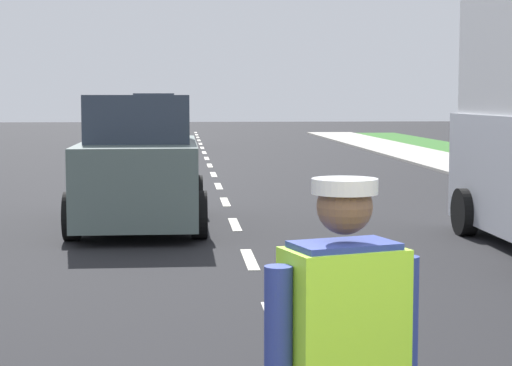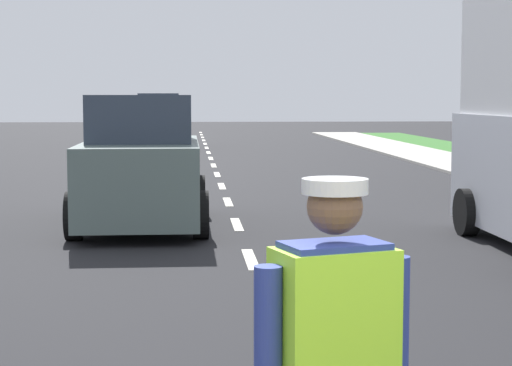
% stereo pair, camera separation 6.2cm
% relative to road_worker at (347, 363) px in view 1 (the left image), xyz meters
% --- Properties ---
extents(ground_plane, '(96.00, 96.00, 0.00)m').
position_rel_road_worker_xyz_m(ground_plane, '(0.17, 19.62, -0.93)').
color(ground_plane, black).
extents(lane_center_line, '(0.14, 46.40, 0.01)m').
position_rel_road_worker_xyz_m(lane_center_line, '(0.17, 23.82, -0.93)').
color(lane_center_line, silver).
rests_on(lane_center_line, ground).
extents(road_worker, '(0.71, 0.52, 1.67)m').
position_rel_road_worker_xyz_m(road_worker, '(0.00, 0.00, 0.00)').
color(road_worker, '#383D4C').
rests_on(road_worker, ground).
extents(car_oncoming_lead, '(1.98, 3.99, 2.01)m').
position_rel_road_worker_xyz_m(car_oncoming_lead, '(-1.28, 10.27, 0.00)').
color(car_oncoming_lead, slate).
rests_on(car_oncoming_lead, ground).
extents(car_oncoming_third, '(2.04, 4.39, 2.12)m').
position_rel_road_worker_xyz_m(car_oncoming_third, '(-1.68, 32.32, 0.06)').
color(car_oncoming_third, silver).
rests_on(car_oncoming_third, ground).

